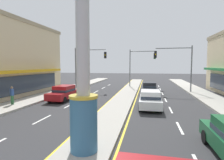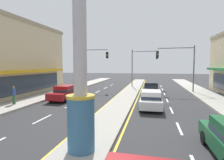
{
  "view_description": "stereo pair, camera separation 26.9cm",
  "coord_description": "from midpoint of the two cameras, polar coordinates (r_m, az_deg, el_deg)",
  "views": [
    {
      "loc": [
        2.55,
        -1.97,
        3.68
      ],
      "look_at": [
        0.01,
        11.08,
        2.6
      ],
      "focal_mm": 29.71,
      "sensor_mm": 36.0,
      "label": 1
    },
    {
      "loc": [
        2.81,
        -1.92,
        3.68
      ],
      "look_at": [
        0.01,
        11.08,
        2.6
      ],
      "focal_mm": 29.71,
      "sensor_mm": 36.0,
      "label": 2
    }
  ],
  "objects": [
    {
      "name": "traffic_light_median_far",
      "position": [
        30.7,
        8.09,
        5.56
      ],
      "size": [
        4.2,
        0.46,
        6.2
      ],
      "color": "slate",
      "rests_on": "ground"
    },
    {
      "name": "traffic_light_left_side",
      "position": [
        27.75,
        -8.09,
        5.77
      ],
      "size": [
        4.86,
        0.46,
        6.2
      ],
      "color": "slate",
      "rests_on": "ground"
    },
    {
      "name": "traffic_light_right_side",
      "position": [
        25.95,
        19.24,
        5.64
      ],
      "size": [
        4.86,
        0.46,
        6.2
      ],
      "color": "slate",
      "rests_on": "ground"
    },
    {
      "name": "median_strip",
      "position": [
        20.44,
        3.3,
        -5.53
      ],
      "size": [
        2.26,
        52.0,
        0.14
      ],
      "primitive_type": "cube",
      "color": "#A39E93",
      "rests_on": "ground"
    },
    {
      "name": "pedestrian_near_kerb",
      "position": [
        18.71,
        -28.77,
        -3.9
      ],
      "size": [
        0.46,
        0.4,
        1.61
      ],
      "color": "#336B3D",
      "rests_on": "sidewalk_left"
    },
    {
      "name": "lane_markings",
      "position": [
        19.14,
        2.75,
        -6.43
      ],
      "size": [
        9.0,
        52.0,
        0.01
      ],
      "color": "silver",
      "rests_on": "ground"
    },
    {
      "name": "sidewalk_left",
      "position": [
        21.8,
        -22.23,
        -5.18
      ],
      "size": [
        2.88,
        60.0,
        0.18
      ],
      "primitive_type": "cube",
      "color": "#ADA89E",
      "rests_on": "ground"
    },
    {
      "name": "sedan_far_left_oncoming",
      "position": [
        20.08,
        -15.03,
        -3.79
      ],
      "size": [
        2.0,
        4.38,
        1.53
      ],
      "color": "maroon",
      "rests_on": "ground"
    },
    {
      "name": "sedan_near_left_lane",
      "position": [
        16.08,
        11.23,
        -5.8
      ],
      "size": [
        1.86,
        4.31,
        1.53
      ],
      "color": "white",
      "rests_on": "ground"
    },
    {
      "name": "sidewalk_right",
      "position": [
        19.42,
        30.51,
        -6.66
      ],
      "size": [
        2.88,
        60.0,
        0.18
      ],
      "primitive_type": "cube",
      "color": "#ADA89E",
      "rests_on": "ground"
    },
    {
      "name": "district_sign",
      "position": [
        7.56,
        -10.02,
        10.76
      ],
      "size": [
        6.2,
        1.17,
        8.37
      ],
      "color": "#33668C",
      "rests_on": "median_strip"
    },
    {
      "name": "sedan_far_right_lane",
      "position": [
        23.68,
        11.16,
        -2.46
      ],
      "size": [
        1.88,
        4.32,
        1.53
      ],
      "color": "black",
      "rests_on": "ground"
    }
  ]
}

